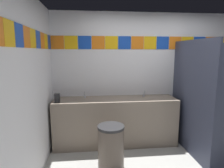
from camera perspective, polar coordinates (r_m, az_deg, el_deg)
name	(u,v)px	position (r m, az deg, el deg)	size (l,w,h in m)	color
wall_back	(148,76)	(4.11, 10.54, 2.18)	(3.85, 0.09, 2.53)	silver
wall_side	(23,95)	(2.53, -24.30, -3.04)	(0.09, 3.04, 2.53)	silver
vanity_counter	(115,121)	(3.85, 0.97, -10.63)	(2.30, 0.56, 0.90)	gray
faucet_left	(85,96)	(3.77, -7.91, -3.35)	(0.04, 0.10, 0.14)	silver
faucet_right	(144,94)	(3.90, 9.26, -2.94)	(0.04, 0.10, 0.14)	silver
soap_dispenser	(57,98)	(3.57, -15.60, -3.90)	(0.09, 0.09, 0.16)	black
stall_divider	(208,101)	(3.55, 26.10, -4.45)	(0.92, 1.41, 1.97)	#33384C
toilet	(212,129)	(4.34, 27.02, -11.48)	(0.39, 0.49, 0.74)	white
trash_bin	(111,147)	(3.15, -0.30, -17.75)	(0.41, 0.41, 0.68)	brown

